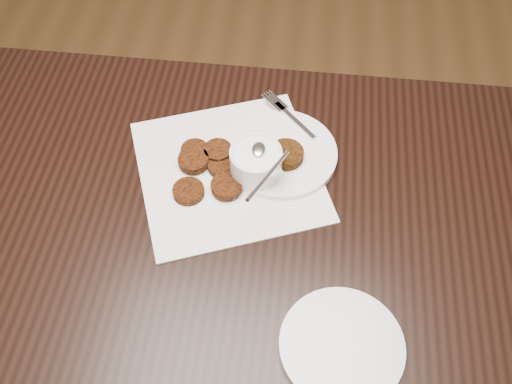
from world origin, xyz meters
TOP-DOWN VIEW (x-y plane):
  - table at (0.05, 0.07)m, footprint 1.30×0.83m
  - napkin at (0.00, 0.21)m, footprint 0.41×0.41m
  - sauce_ramekin at (0.05, 0.20)m, footprint 0.16×0.16m
  - patty_cluster at (-0.04, 0.21)m, footprint 0.21×0.21m
  - plate_with_patty at (0.09, 0.25)m, footprint 0.30×0.30m
  - plate_empty at (0.22, -0.11)m, footprint 0.24×0.24m

SIDE VIEW (x-z plane):
  - table at x=0.05m, z-range 0.00..0.75m
  - napkin at x=0.00m, z-range 0.75..0.75m
  - plate_empty at x=0.22m, z-range 0.75..0.76m
  - patty_cluster at x=-0.04m, z-range 0.75..0.77m
  - plate_with_patty at x=0.09m, z-range 0.75..0.78m
  - sauce_ramekin at x=0.05m, z-range 0.75..0.88m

